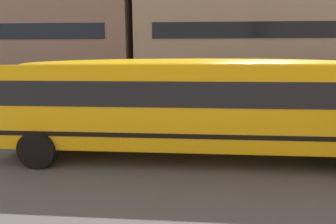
# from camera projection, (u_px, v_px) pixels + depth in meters

# --- Properties ---
(ground_plane) EXTENTS (400.00, 400.00, 0.00)m
(ground_plane) POSITION_uv_depth(u_px,v_px,m) (184.00, 143.00, 9.28)
(ground_plane) COLOR #54514F
(sidewalk_far) EXTENTS (120.00, 3.00, 0.01)m
(sidewalk_far) POSITION_uv_depth(u_px,v_px,m) (183.00, 106.00, 17.04)
(sidewalk_far) COLOR gray
(sidewalk_far) RESTS_ON ground_plane
(lane_centreline) EXTENTS (110.00, 0.16, 0.01)m
(lane_centreline) POSITION_uv_depth(u_px,v_px,m) (184.00, 142.00, 9.28)
(lane_centreline) COLOR silver
(lane_centreline) RESTS_ON ground_plane
(school_bus) EXTENTS (13.52, 3.36, 3.01)m
(school_bus) POSITION_uv_depth(u_px,v_px,m) (204.00, 99.00, 7.68)
(school_bus) COLOR yellow
(school_bus) RESTS_ON ground_plane
(apartment_block_far_left) EXTENTS (18.09, 12.47, 13.30)m
(apartment_block_far_left) POSITION_uv_depth(u_px,v_px,m) (45.00, 23.00, 23.96)
(apartment_block_far_left) COLOR #93705B
(apartment_block_far_left) RESTS_ON ground_plane
(apartment_block_far_centre) EXTENTS (17.04, 13.79, 16.50)m
(apartment_block_far_centre) POSITION_uv_depth(u_px,v_px,m) (236.00, 4.00, 23.44)
(apartment_block_far_centre) COLOR tan
(apartment_block_far_centre) RESTS_ON ground_plane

